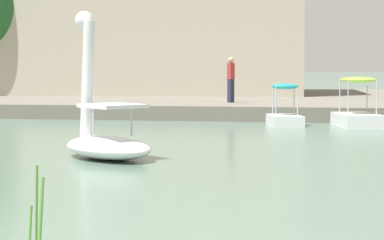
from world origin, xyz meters
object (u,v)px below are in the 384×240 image
swan_boat (105,135)px  pedal_boat_lime (358,112)px  pedal_boat_teal (285,114)px  person_on_path (231,78)px

swan_boat → pedal_boat_lime: 11.68m
swan_boat → pedal_boat_lime: size_ratio=1.27×
swan_boat → pedal_boat_lime: swan_boat is taller
pedal_boat_lime → pedal_boat_teal: bearing=-175.5°
swan_boat → pedal_boat_teal: swan_boat is taller
swan_boat → pedal_boat_lime: bearing=61.3°
swan_boat → pedal_boat_teal: 10.56m
swan_boat → person_on_path: (0.73, 14.97, 0.99)m
pedal_boat_lime → person_on_path: bearing=135.9°
swan_boat → person_on_path: 15.02m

